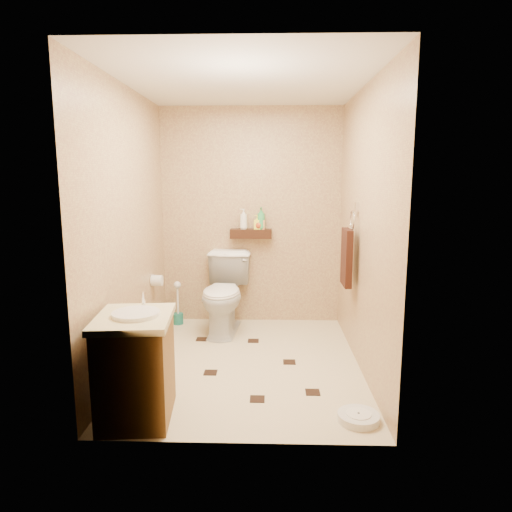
{
  "coord_description": "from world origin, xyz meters",
  "views": [
    {
      "loc": [
        0.21,
        -3.85,
        1.65
      ],
      "look_at": [
        0.08,
        0.25,
        0.93
      ],
      "focal_mm": 32.0,
      "sensor_mm": 36.0,
      "label": 1
    }
  ],
  "objects": [
    {
      "name": "wall_shelf",
      "position": [
        0.0,
        1.17,
        1.02
      ],
      "size": [
        0.46,
        0.14,
        0.1
      ],
      "primitive_type": "cube",
      "color": "black",
      "rests_on": "wall_back"
    },
    {
      "name": "bottle_d",
      "position": [
        0.11,
        1.17,
        1.19
      ],
      "size": [
        0.1,
        0.1,
        0.24
      ],
      "primitive_type": "imported",
      "rotation": [
        0.0,
        0.0,
        6.21
      ],
      "color": "green",
      "rests_on": "wall_shelf"
    },
    {
      "name": "bottle_e",
      "position": [
        0.12,
        1.17,
        1.15
      ],
      "size": [
        0.07,
        0.07,
        0.16
      ],
      "primitive_type": "imported",
      "rotation": [
        0.0,
        0.0,
        1.53
      ],
      "color": "#EC874E",
      "rests_on": "wall_shelf"
    },
    {
      "name": "toilet_brush",
      "position": [
        -0.82,
        1.07,
        0.17
      ],
      "size": [
        0.11,
        0.11,
        0.49
      ],
      "color": "#1B6E5F",
      "rests_on": "ground"
    },
    {
      "name": "wall_back",
      "position": [
        0.0,
        1.25,
        1.2
      ],
      "size": [
        2.0,
        0.04,
        2.4
      ],
      "primitive_type": "cube",
      "color": "tan",
      "rests_on": "ground"
    },
    {
      "name": "bathroom_scale",
      "position": [
        0.82,
        -0.96,
        0.03
      ],
      "size": [
        0.36,
        0.36,
        0.06
      ],
      "rotation": [
        0.0,
        0.0,
        0.35
      ],
      "color": "silver",
      "rests_on": "ground"
    },
    {
      "name": "toilet",
      "position": [
        -0.27,
        0.83,
        0.42
      ],
      "size": [
        0.53,
        0.86,
        0.84
      ],
      "primitive_type": "imported",
      "rotation": [
        0.0,
        0.0,
        -0.08
      ],
      "color": "white",
      "rests_on": "ground"
    },
    {
      "name": "toilet_paper",
      "position": [
        -0.94,
        0.65,
        0.6
      ],
      "size": [
        0.12,
        0.11,
        0.12
      ],
      "color": "silver",
      "rests_on": "wall_left"
    },
    {
      "name": "ceiling",
      "position": [
        0.0,
        0.0,
        2.4
      ],
      "size": [
        2.0,
        2.5,
        0.02
      ],
      "primitive_type": "cube",
      "color": "silver",
      "rests_on": "wall_back"
    },
    {
      "name": "wall_right",
      "position": [
        1.0,
        0.0,
        1.2
      ],
      "size": [
        0.04,
        2.5,
        2.4
      ],
      "primitive_type": "cube",
      "color": "tan",
      "rests_on": "ground"
    },
    {
      "name": "floor_accents",
      "position": [
        0.06,
        -0.05,
        0.0
      ],
      "size": [
        1.14,
        1.37,
        0.01
      ],
      "color": "black",
      "rests_on": "ground"
    },
    {
      "name": "wall_left",
      "position": [
        -1.0,
        0.0,
        1.2
      ],
      "size": [
        0.04,
        2.5,
        2.4
      ],
      "primitive_type": "cube",
      "color": "tan",
      "rests_on": "ground"
    },
    {
      "name": "ground",
      "position": [
        0.0,
        0.0,
        0.0
      ],
      "size": [
        2.5,
        2.5,
        0.0
      ],
      "primitive_type": "plane",
      "color": "beige",
      "rests_on": "ground"
    },
    {
      "name": "bottle_a",
      "position": [
        -0.08,
        1.17,
        1.18
      ],
      "size": [
        0.09,
        0.09,
        0.23
      ],
      "primitive_type": "imported",
      "rotation": [
        0.0,
        0.0,
        4.63
      ],
      "color": "silver",
      "rests_on": "wall_shelf"
    },
    {
      "name": "bottle_b",
      "position": [
        0.07,
        1.17,
        1.15
      ],
      "size": [
        0.08,
        0.08,
        0.16
      ],
      "primitive_type": "imported",
      "rotation": [
        0.0,
        0.0,
        4.58
      ],
      "color": "#FFFC35",
      "rests_on": "wall_shelf"
    },
    {
      "name": "vanity",
      "position": [
        -0.7,
        -0.95,
        0.38
      ],
      "size": [
        0.55,
        0.64,
        0.84
      ],
      "rotation": [
        0.0,
        0.0,
        0.09
      ],
      "color": "brown",
      "rests_on": "ground"
    },
    {
      "name": "wall_front",
      "position": [
        0.0,
        -1.25,
        1.2
      ],
      "size": [
        2.0,
        0.04,
        2.4
      ],
      "primitive_type": "cube",
      "color": "tan",
      "rests_on": "ground"
    },
    {
      "name": "towel_ring",
      "position": [
        0.91,
        0.25,
        0.95
      ],
      "size": [
        0.12,
        0.3,
        0.76
      ],
      "color": "silver",
      "rests_on": "wall_right"
    },
    {
      "name": "bottle_c",
      "position": [
        0.09,
        1.17,
        1.14
      ],
      "size": [
        0.11,
        0.11,
        0.13
      ],
      "primitive_type": "imported",
      "rotation": [
        0.0,
        0.0,
        1.7
      ],
      "color": "#BB4016",
      "rests_on": "wall_shelf"
    }
  ]
}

